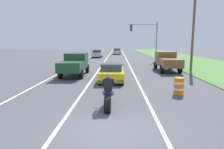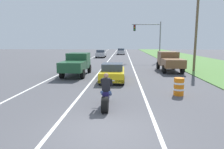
% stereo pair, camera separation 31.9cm
% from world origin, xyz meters
% --- Properties ---
extents(ground_plane, '(160.00, 160.00, 0.00)m').
position_xyz_m(ground_plane, '(0.00, 0.00, 0.00)').
color(ground_plane, '#4C4C51').
extents(lane_stripe_left_solid, '(0.14, 120.00, 0.01)m').
position_xyz_m(lane_stripe_left_solid, '(-5.40, 20.00, 0.00)').
color(lane_stripe_left_solid, white).
rests_on(lane_stripe_left_solid, ground).
extents(lane_stripe_right_solid, '(0.14, 120.00, 0.01)m').
position_xyz_m(lane_stripe_right_solid, '(1.80, 20.00, 0.00)').
color(lane_stripe_right_solid, white).
rests_on(lane_stripe_right_solid, ground).
extents(lane_stripe_centre_dashed, '(0.14, 120.00, 0.01)m').
position_xyz_m(lane_stripe_centre_dashed, '(-1.80, 20.00, 0.00)').
color(lane_stripe_centre_dashed, white).
rests_on(lane_stripe_centre_dashed, ground).
extents(grass_verge_right, '(10.00, 120.00, 0.06)m').
position_xyz_m(grass_verge_right, '(11.92, 20.00, 0.03)').
color(grass_verge_right, '#517F3D').
rests_on(grass_verge_right, ground).
extents(motorcycle_with_rider, '(0.70, 2.21, 1.62)m').
position_xyz_m(motorcycle_with_rider, '(-0.15, 2.39, 0.59)').
color(motorcycle_with_rider, black).
rests_on(motorcycle_with_rider, ground).
extents(sports_car_yellow, '(1.84, 4.30, 1.37)m').
position_xyz_m(sports_car_yellow, '(-0.21, 9.09, 0.63)').
color(sports_car_yellow, yellow).
rests_on(sports_car_yellow, ground).
extents(pickup_truck_left_lane_dark_green, '(2.02, 4.80, 1.98)m').
position_xyz_m(pickup_truck_left_lane_dark_green, '(-3.60, 11.48, 1.11)').
color(pickup_truck_left_lane_dark_green, '#1E4C2D').
rests_on(pickup_truck_left_lane_dark_green, ground).
extents(pickup_truck_right_shoulder_brown, '(2.02, 4.80, 1.98)m').
position_xyz_m(pickup_truck_right_shoulder_brown, '(5.43, 14.71, 1.11)').
color(pickup_truck_right_shoulder_brown, brown).
rests_on(pickup_truck_right_shoulder_brown, ground).
extents(traffic_light_mast_near, '(4.34, 0.34, 6.00)m').
position_xyz_m(traffic_light_mast_near, '(4.80, 24.60, 3.98)').
color(traffic_light_mast_near, gray).
rests_on(traffic_light_mast_near, ground).
extents(utility_pole_roadside, '(0.24, 0.24, 8.43)m').
position_xyz_m(utility_pole_roadside, '(7.88, 14.56, 4.22)').
color(utility_pole_roadside, brown).
rests_on(utility_pole_roadside, ground).
extents(construction_barrel_nearest, '(0.58, 0.58, 1.00)m').
position_xyz_m(construction_barrel_nearest, '(3.76, 4.87, 0.50)').
color(construction_barrel_nearest, orange).
rests_on(construction_barrel_nearest, ground).
extents(distant_car_far_ahead, '(1.80, 4.00, 1.50)m').
position_xyz_m(distant_car_far_ahead, '(-3.80, 33.45, 0.77)').
color(distant_car_far_ahead, '#B2B2B7').
rests_on(distant_car_far_ahead, ground).
extents(distant_car_further_ahead, '(1.80, 4.00, 1.50)m').
position_xyz_m(distant_car_further_ahead, '(0.08, 43.60, 0.77)').
color(distant_car_further_ahead, '#B2B2B7').
rests_on(distant_car_further_ahead, ground).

